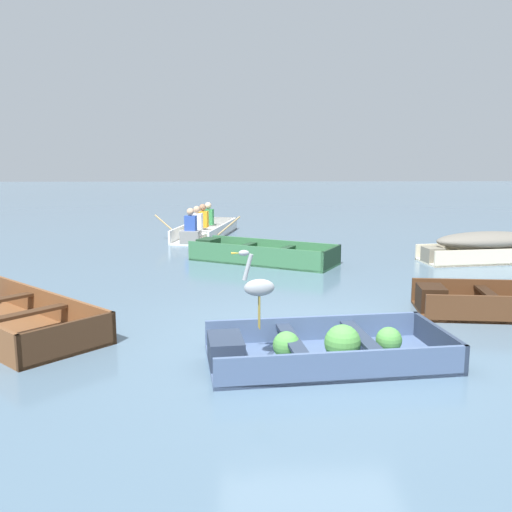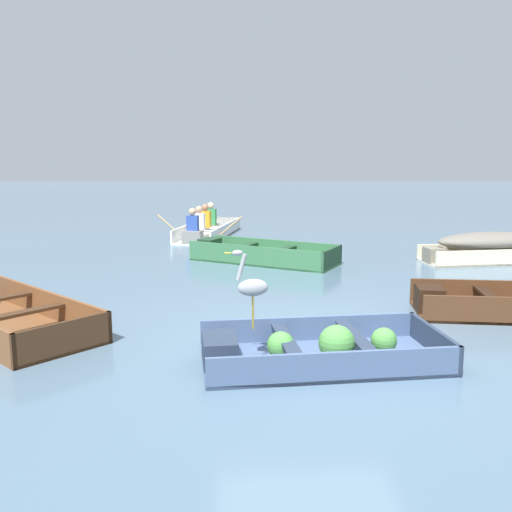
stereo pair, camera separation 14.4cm
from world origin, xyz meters
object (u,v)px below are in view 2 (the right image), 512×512
skiff_dark_varnish_outer_moored (508,306)px  dinghy_slate_blue_foreground (317,350)px  skiff_wooden_brown_mid_moored (1,316)px  skiff_cream_far_moored (489,245)px  rowboat_white_with_crew (206,229)px  skiff_green_near_moored (258,255)px  heron_on_dinghy (251,285)px

skiff_dark_varnish_outer_moored → dinghy_slate_blue_foreground: bearing=-148.0°
skiff_wooden_brown_mid_moored → skiff_dark_varnish_outer_moored: (6.91, 0.49, -0.00)m
skiff_cream_far_moored → rowboat_white_with_crew: (-6.20, 3.58, -0.13)m
skiff_cream_far_moored → skiff_dark_varnish_outer_moored: size_ratio=1.01×
skiff_green_near_moored → skiff_wooden_brown_mid_moored: 5.68m
dinghy_slate_blue_foreground → skiff_green_near_moored: bearing=95.6°
rowboat_white_with_crew → heron_on_dinghy: heron_on_dinghy is taller
skiff_green_near_moored → skiff_dark_varnish_outer_moored: size_ratio=1.09×
skiff_wooden_brown_mid_moored → skiff_dark_varnish_outer_moored: 6.92m
skiff_wooden_brown_mid_moored → rowboat_white_with_crew: rowboat_white_with_crew is taller
skiff_green_near_moored → skiff_wooden_brown_mid_moored: skiff_green_near_moored is taller
skiff_cream_far_moored → heron_on_dinghy: heron_on_dinghy is taller
skiff_cream_far_moored → rowboat_white_with_crew: 7.16m
dinghy_slate_blue_foreground → rowboat_white_with_crew: bearing=101.8°
skiff_dark_varnish_outer_moored → heron_on_dinghy: (-3.61, -1.98, 0.77)m
skiff_wooden_brown_mid_moored → rowboat_white_with_crew: (2.06, 8.03, 0.09)m
dinghy_slate_blue_foreground → heron_on_dinghy: (-0.71, -0.17, 0.76)m
dinghy_slate_blue_foreground → skiff_wooden_brown_mid_moored: (-4.01, 1.32, 0.00)m
skiff_dark_varnish_outer_moored → skiff_green_near_moored: bearing=130.7°
skiff_cream_far_moored → skiff_dark_varnish_outer_moored: (-1.36, -3.96, -0.23)m
dinghy_slate_blue_foreground → skiff_cream_far_moored: size_ratio=0.93×
dinghy_slate_blue_foreground → skiff_green_near_moored: (-0.58, 5.85, 0.01)m
skiff_green_near_moored → heron_on_dinghy: size_ratio=3.77×
skiff_dark_varnish_outer_moored → heron_on_dinghy: heron_on_dinghy is taller
skiff_wooden_brown_mid_moored → heron_on_dinghy: heron_on_dinghy is taller
skiff_cream_far_moored → heron_on_dinghy: 7.77m
skiff_wooden_brown_mid_moored → skiff_cream_far_moored: 9.39m
rowboat_white_with_crew → dinghy_slate_blue_foreground: bearing=-78.2°
skiff_green_near_moored → skiff_wooden_brown_mid_moored: (-3.43, -4.53, -0.01)m
skiff_cream_far_moored → dinghy_slate_blue_foreground: bearing=-126.4°
skiff_dark_varnish_outer_moored → rowboat_white_with_crew: bearing=122.7°
heron_on_dinghy → skiff_dark_varnish_outer_moored: bearing=28.8°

